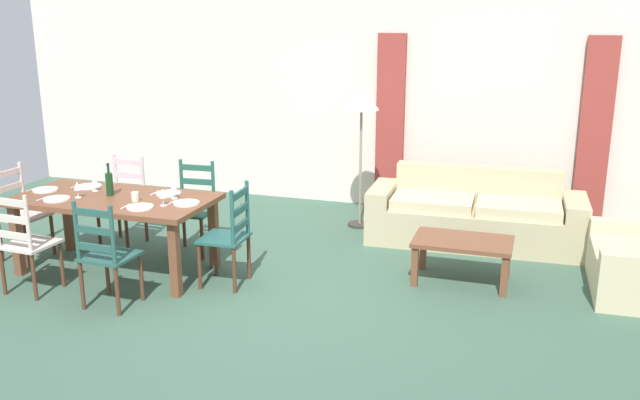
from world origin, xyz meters
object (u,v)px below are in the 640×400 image
at_px(dining_chair_head_east, 229,235).
at_px(coffee_cup_primary, 135,197).
at_px(dining_chair_far_right, 194,208).
at_px(standing_lamp, 361,107).
at_px(dining_chair_far_left, 124,201).
at_px(dining_table, 114,206).
at_px(couch, 475,216).
at_px(dining_chair_near_left, 25,243).
at_px(wine_glass_near_left, 77,186).
at_px(dining_chair_near_right, 106,255).
at_px(wine_glass_near_right, 163,194).
at_px(dining_chair_head_west, 20,213).
at_px(wine_glass_far_right, 174,187).
at_px(wine_glass_far_left, 94,180).
at_px(coffee_table, 463,246).
at_px(wine_bottle, 109,184).

bearing_deg(dining_chair_head_east, coffee_cup_primary, -173.95).
relative_size(dining_chair_far_right, standing_lamp, 0.59).
height_order(dining_chair_far_left, dining_chair_head_east, same).
bearing_deg(dining_table, couch, 31.34).
xyz_separation_m(dining_chair_near_left, dining_chair_far_left, (0.04, 1.48, 0.00)).
xyz_separation_m(dining_table, wine_glass_near_left, (-0.31, -0.12, 0.20)).
height_order(wine_glass_near_left, couch, wine_glass_near_left).
height_order(dining_table, dining_chair_near_right, dining_chair_near_right).
distance_m(dining_chair_far_right, coffee_cup_primary, 0.89).
height_order(dining_chair_near_left, dining_chair_far_right, same).
distance_m(dining_table, standing_lamp, 2.94).
relative_size(dining_table, wine_glass_near_right, 11.80).
distance_m(dining_chair_head_west, dining_chair_head_east, 2.34).
height_order(dining_chair_far_right, wine_glass_far_right, dining_chair_far_right).
height_order(dining_chair_near_left, couch, dining_chair_near_left).
bearing_deg(dining_table, dining_chair_near_left, -122.53).
distance_m(dining_chair_far_right, wine_glass_near_left, 1.21).
height_order(dining_chair_head_west, wine_glass_near_right, dining_chair_head_west).
xyz_separation_m(dining_chair_far_right, wine_glass_far_right, (0.14, -0.61, 0.38)).
relative_size(dining_chair_far_left, wine_glass_near_left, 5.96).
distance_m(dining_chair_near_right, wine_glass_near_right, 0.77).
height_order(dining_chair_near_right, dining_chair_far_right, same).
bearing_deg(dining_chair_head_west, wine_glass_far_left, 7.01).
bearing_deg(coffee_table, dining_chair_near_left, -158.38).
bearing_deg(wine_bottle, dining_chair_far_left, 115.72).
bearing_deg(dining_chair_head_east, dining_chair_near_left, -155.69).
distance_m(dining_chair_head_west, wine_glass_far_right, 1.78).
bearing_deg(dining_chair_near_left, wine_glass_far_left, 79.73).
bearing_deg(couch, dining_chair_head_west, -156.22).
distance_m(wine_bottle, wine_glass_near_right, 0.69).
height_order(couch, standing_lamp, standing_lamp).
xyz_separation_m(dining_table, dining_chair_head_east, (1.19, 0.03, -0.19)).
bearing_deg(dining_chair_head_west, wine_glass_near_right, -4.91).
bearing_deg(dining_chair_head_west, wine_bottle, 0.45).
distance_m(dining_chair_head_west, wine_bottle, 1.16).
xyz_separation_m(dining_chair_near_right, dining_chair_far_right, (0.03, 1.51, 0.00)).
bearing_deg(coffee_cup_primary, dining_table, 166.49).
height_order(dining_chair_near_left, dining_chair_head_west, same).
bearing_deg(dining_chair_far_right, coffee_cup_primary, -101.02).
bearing_deg(dining_table, standing_lamp, 48.90).
xyz_separation_m(dining_chair_head_west, dining_chair_head_east, (2.34, -0.01, 0.00)).
bearing_deg(dining_chair_head_east, wine_glass_far_left, 175.76).
distance_m(dining_table, dining_chair_near_right, 0.89).
bearing_deg(dining_chair_head_east, wine_glass_far_right, 170.30).
distance_m(dining_chair_near_right, standing_lamp, 3.38).
bearing_deg(dining_chair_far_right, dining_chair_head_east, -43.99).
bearing_deg(dining_chair_near_left, dining_chair_near_right, -3.22).
bearing_deg(standing_lamp, dining_chair_far_right, -135.60).
relative_size(wine_glass_far_left, coffee_cup_primary, 1.79).
bearing_deg(wine_bottle, couch, 30.32).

